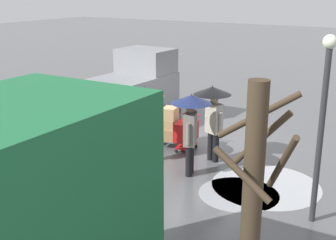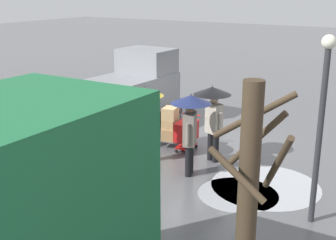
{
  "view_description": "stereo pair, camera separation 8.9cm",
  "coord_description": "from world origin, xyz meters",
  "px_view_note": "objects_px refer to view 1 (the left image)",
  "views": [
    {
      "loc": [
        -5.66,
        11.93,
        4.7
      ],
      "look_at": [
        0.61,
        1.49,
        1.05
      ],
      "focal_mm": 47.65,
      "sensor_mm": 36.0,
      "label": 1
    },
    {
      "loc": [
        -5.74,
        11.89,
        4.7
      ],
      "look_at": [
        0.61,
        1.49,
        1.05
      ],
      "focal_mm": 47.65,
      "sensor_mm": 36.0,
      "label": 2
    }
  ],
  "objects_px": {
    "hand_dolly_boxes": "(170,125)",
    "pedestrian_black_side": "(191,116)",
    "shopping_cart_vendor": "(186,132)",
    "pedestrian_white_side": "(213,106)",
    "pedestrian_pink_side": "(144,107)",
    "street_lamp": "(323,112)",
    "cargo_van_parked_right": "(117,97)",
    "bare_tree_near": "(251,226)"
  },
  "relations": [
    {
      "from": "hand_dolly_boxes",
      "to": "pedestrian_black_side",
      "type": "xyz_separation_m",
      "value": [
        -1.53,
        1.55,
        0.9
      ]
    },
    {
      "from": "shopping_cart_vendor",
      "to": "pedestrian_white_side",
      "type": "relative_size",
      "value": 0.49
    },
    {
      "from": "pedestrian_pink_side",
      "to": "street_lamp",
      "type": "height_order",
      "value": "street_lamp"
    },
    {
      "from": "cargo_van_parked_right",
      "to": "pedestrian_pink_side",
      "type": "distance_m",
      "value": 3.0
    },
    {
      "from": "hand_dolly_boxes",
      "to": "pedestrian_white_side",
      "type": "distance_m",
      "value": 1.87
    },
    {
      "from": "shopping_cart_vendor",
      "to": "street_lamp",
      "type": "height_order",
      "value": "street_lamp"
    },
    {
      "from": "cargo_van_parked_right",
      "to": "bare_tree_near",
      "type": "distance_m",
      "value": 10.12
    },
    {
      "from": "shopping_cart_vendor",
      "to": "hand_dolly_boxes",
      "type": "height_order",
      "value": "hand_dolly_boxes"
    },
    {
      "from": "hand_dolly_boxes",
      "to": "bare_tree_near",
      "type": "xyz_separation_m",
      "value": [
        -5.02,
        6.56,
        1.3
      ]
    },
    {
      "from": "pedestrian_black_side",
      "to": "shopping_cart_vendor",
      "type": "bearing_deg",
      "value": -58.06
    },
    {
      "from": "shopping_cart_vendor",
      "to": "hand_dolly_boxes",
      "type": "xyz_separation_m",
      "value": [
        0.6,
        -0.06,
        0.12
      ]
    },
    {
      "from": "shopping_cart_vendor",
      "to": "pedestrian_pink_side",
      "type": "bearing_deg",
      "value": 68.15
    },
    {
      "from": "hand_dolly_boxes",
      "to": "pedestrian_black_side",
      "type": "bearing_deg",
      "value": 134.53
    },
    {
      "from": "pedestrian_black_side",
      "to": "bare_tree_near",
      "type": "xyz_separation_m",
      "value": [
        -3.49,
        5.01,
        0.4
      ]
    },
    {
      "from": "pedestrian_pink_side",
      "to": "hand_dolly_boxes",
      "type": "bearing_deg",
      "value": -88.67
    },
    {
      "from": "hand_dolly_boxes",
      "to": "bare_tree_near",
      "type": "relative_size",
      "value": 0.35
    },
    {
      "from": "pedestrian_black_side",
      "to": "bare_tree_near",
      "type": "distance_m",
      "value": 6.12
    },
    {
      "from": "pedestrian_black_side",
      "to": "pedestrian_white_side",
      "type": "relative_size",
      "value": 1.0
    },
    {
      "from": "pedestrian_black_side",
      "to": "street_lamp",
      "type": "height_order",
      "value": "street_lamp"
    },
    {
      "from": "pedestrian_white_side",
      "to": "shopping_cart_vendor",
      "type": "bearing_deg",
      "value": -18.01
    },
    {
      "from": "bare_tree_near",
      "to": "street_lamp",
      "type": "xyz_separation_m",
      "value": [
        0.14,
        -4.17,
        0.39
      ]
    },
    {
      "from": "bare_tree_near",
      "to": "street_lamp",
      "type": "distance_m",
      "value": 4.19
    },
    {
      "from": "hand_dolly_boxes",
      "to": "street_lamp",
      "type": "xyz_separation_m",
      "value": [
        -4.88,
        2.39,
        1.69
      ]
    },
    {
      "from": "shopping_cart_vendor",
      "to": "pedestrian_black_side",
      "type": "distance_m",
      "value": 2.03
    },
    {
      "from": "pedestrian_pink_side",
      "to": "pedestrian_black_side",
      "type": "height_order",
      "value": "same"
    },
    {
      "from": "hand_dolly_boxes",
      "to": "pedestrian_pink_side",
      "type": "bearing_deg",
      "value": 91.33
    },
    {
      "from": "hand_dolly_boxes",
      "to": "cargo_van_parked_right",
      "type": "bearing_deg",
      "value": -9.81
    },
    {
      "from": "cargo_van_parked_right",
      "to": "shopping_cart_vendor",
      "type": "bearing_deg",
      "value": 170.99
    },
    {
      "from": "cargo_van_parked_right",
      "to": "pedestrian_black_side",
      "type": "xyz_separation_m",
      "value": [
        -3.81,
        1.95,
        0.41
      ]
    },
    {
      "from": "pedestrian_black_side",
      "to": "street_lamp",
      "type": "distance_m",
      "value": 3.54
    },
    {
      "from": "shopping_cart_vendor",
      "to": "pedestrian_pink_side",
      "type": "relative_size",
      "value": 0.49
    },
    {
      "from": "cargo_van_parked_right",
      "to": "pedestrian_pink_side",
      "type": "xyz_separation_m",
      "value": [
        -2.31,
        1.86,
        0.41
      ]
    },
    {
      "from": "hand_dolly_boxes",
      "to": "pedestrian_white_side",
      "type": "height_order",
      "value": "pedestrian_white_side"
    },
    {
      "from": "pedestrian_white_side",
      "to": "bare_tree_near",
      "type": "relative_size",
      "value": 0.57
    },
    {
      "from": "cargo_van_parked_right",
      "to": "street_lamp",
      "type": "distance_m",
      "value": 7.77
    },
    {
      "from": "hand_dolly_boxes",
      "to": "pedestrian_white_side",
      "type": "relative_size",
      "value": 0.61
    },
    {
      "from": "street_lamp",
      "to": "pedestrian_pink_side",
      "type": "bearing_deg",
      "value": -10.75
    },
    {
      "from": "hand_dolly_boxes",
      "to": "bare_tree_near",
      "type": "distance_m",
      "value": 8.36
    },
    {
      "from": "cargo_van_parked_right",
      "to": "pedestrian_black_side",
      "type": "bearing_deg",
      "value": 152.92
    },
    {
      "from": "shopping_cart_vendor",
      "to": "street_lamp",
      "type": "distance_m",
      "value": 5.19
    },
    {
      "from": "hand_dolly_boxes",
      "to": "bare_tree_near",
      "type": "height_order",
      "value": "bare_tree_near"
    },
    {
      "from": "pedestrian_white_side",
      "to": "pedestrian_black_side",
      "type": "bearing_deg",
      "value": 86.97
    }
  ]
}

